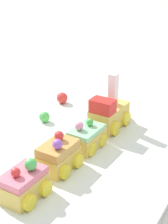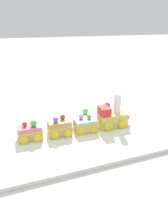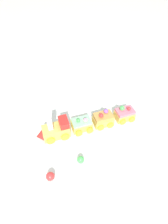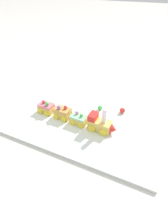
# 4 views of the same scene
# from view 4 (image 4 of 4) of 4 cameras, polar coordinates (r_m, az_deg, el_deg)

# --- Properties ---
(ground_plane) EXTENTS (10.00, 10.00, 0.00)m
(ground_plane) POSITION_cam_4_polar(r_m,az_deg,el_deg) (0.81, -3.03, -3.78)
(ground_plane) COLOR beige
(display_board) EXTENTS (0.76, 0.38, 0.01)m
(display_board) POSITION_cam_4_polar(r_m,az_deg,el_deg) (0.80, -3.04, -3.46)
(display_board) COLOR silver
(display_board) RESTS_ON ground_plane
(cake_train_locomotive) EXTENTS (0.12, 0.07, 0.11)m
(cake_train_locomotive) POSITION_cam_4_polar(r_m,az_deg,el_deg) (0.74, 5.68, -4.03)
(cake_train_locomotive) COLOR #E0BC56
(cake_train_locomotive) RESTS_ON display_board
(cake_car_mint) EXTENTS (0.08, 0.07, 0.06)m
(cake_car_mint) POSITION_cam_4_polar(r_m,az_deg,el_deg) (0.78, -1.54, -2.21)
(cake_car_mint) COLOR #E0BC56
(cake_car_mint) RESTS_ON display_board
(cake_car_caramel) EXTENTS (0.08, 0.07, 0.07)m
(cake_car_caramel) POSITION_cam_4_polar(r_m,az_deg,el_deg) (0.82, -6.92, -0.25)
(cake_car_caramel) COLOR #E0BC56
(cake_car_caramel) RESTS_ON display_board
(cake_car_strawberry) EXTENTS (0.08, 0.07, 0.06)m
(cake_car_strawberry) POSITION_cam_4_polar(r_m,az_deg,el_deg) (0.86, -12.15, 1.39)
(cake_car_strawberry) COLOR #E0BC56
(cake_car_strawberry) RESTS_ON display_board
(gumball_red) EXTENTS (0.03, 0.03, 0.03)m
(gumball_red) POSITION_cam_4_polar(r_m,az_deg,el_deg) (0.86, 12.42, 0.51)
(gumball_red) COLOR red
(gumball_red) RESTS_ON display_board
(gumball_green) EXTENTS (0.02, 0.02, 0.02)m
(gumball_green) POSITION_cam_4_polar(r_m,az_deg,el_deg) (0.87, 5.29, 1.44)
(gumball_green) COLOR #4CBC56
(gumball_green) RESTS_ON display_board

